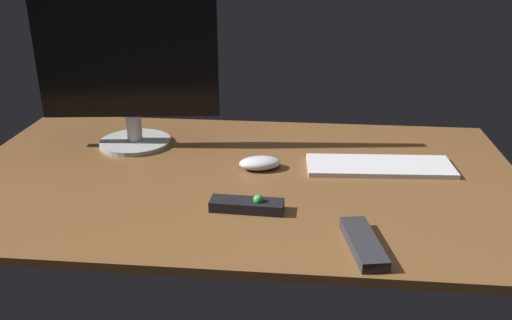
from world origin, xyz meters
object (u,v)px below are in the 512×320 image
object	(u,v)px
media_remote	(247,205)
tv_remote	(363,243)
keyboard	(380,166)
monitor	(128,58)
computer_mouse	(260,163)

from	to	relation	value
media_remote	tv_remote	bearing A→B (deg)	-26.64
keyboard	media_remote	world-z (taller)	media_remote
monitor	media_remote	xyz separation A→B (cm)	(36.43, -36.96, -23.59)
keyboard	tv_remote	size ratio (longest dim) A/B	2.13
monitor	tv_remote	xyz separation A→B (cm)	(60.17, -50.19, -23.77)
computer_mouse	media_remote	xyz separation A→B (cm)	(-0.67, -22.86, -0.33)
monitor	keyboard	size ratio (longest dim) A/B	1.31
media_remote	tv_remote	size ratio (longest dim) A/B	0.94
keyboard	computer_mouse	xyz separation A→B (cm)	(-30.55, -3.27, 0.98)
keyboard	tv_remote	xyz separation A→B (cm)	(-7.48, -39.36, 0.47)
monitor	media_remote	world-z (taller)	monitor
tv_remote	media_remote	bearing A→B (deg)	-129.96
monitor	tv_remote	size ratio (longest dim) A/B	2.80
computer_mouse	media_remote	bearing A→B (deg)	-106.31
keyboard	computer_mouse	world-z (taller)	computer_mouse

